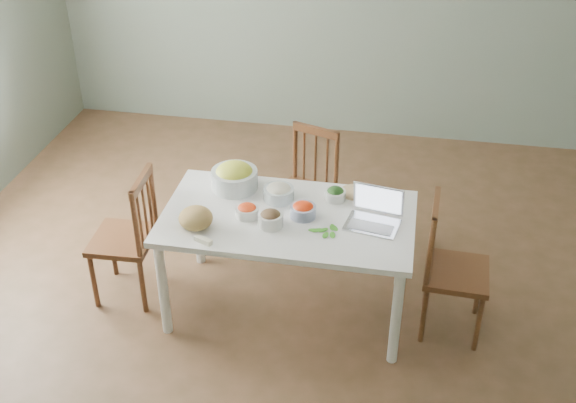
% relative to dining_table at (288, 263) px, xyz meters
% --- Properties ---
extents(floor, '(5.00, 5.00, 0.00)m').
position_rel_dining_table_xyz_m(floor, '(-0.06, 0.08, -0.35)').
color(floor, '#4A361F').
rests_on(floor, ground).
extents(dining_table, '(1.50, 0.85, 0.70)m').
position_rel_dining_table_xyz_m(dining_table, '(0.00, 0.00, 0.00)').
color(dining_table, white).
rests_on(dining_table, floor).
extents(chair_far, '(0.48, 0.47, 0.87)m').
position_rel_dining_table_xyz_m(chair_far, '(-0.02, 0.71, 0.08)').
color(chair_far, '#381D10').
rests_on(chair_far, floor).
extents(chair_left, '(0.39, 0.41, 0.90)m').
position_rel_dining_table_xyz_m(chair_left, '(-1.06, -0.05, 0.10)').
color(chair_left, '#381D10').
rests_on(chair_left, floor).
extents(chair_right, '(0.39, 0.41, 0.89)m').
position_rel_dining_table_xyz_m(chair_right, '(1.02, -0.00, 0.09)').
color(chair_right, '#381D10').
rests_on(chair_right, floor).
extents(bread_boule, '(0.23, 0.23, 0.13)m').
position_rel_dining_table_xyz_m(bread_boule, '(-0.50, -0.22, 0.42)').
color(bread_boule, tan).
rests_on(bread_boule, dining_table).
extents(butter_stick, '(0.12, 0.07, 0.03)m').
position_rel_dining_table_xyz_m(butter_stick, '(-0.42, -0.36, 0.37)').
color(butter_stick, white).
rests_on(butter_stick, dining_table).
extents(bowl_squash, '(0.35, 0.35, 0.17)m').
position_rel_dining_table_xyz_m(bowl_squash, '(-0.39, 0.25, 0.44)').
color(bowl_squash, gold).
rests_on(bowl_squash, dining_table).
extents(bowl_carrot, '(0.18, 0.18, 0.08)m').
position_rel_dining_table_xyz_m(bowl_carrot, '(-0.24, -0.05, 0.39)').
color(bowl_carrot, '#CC421C').
rests_on(bowl_carrot, dining_table).
extents(bowl_onion, '(0.20, 0.20, 0.10)m').
position_rel_dining_table_xyz_m(bowl_onion, '(-0.09, 0.17, 0.40)').
color(bowl_onion, white).
rests_on(bowl_onion, dining_table).
extents(bowl_mushroom, '(0.19, 0.19, 0.10)m').
position_rel_dining_table_xyz_m(bowl_mushroom, '(-0.08, -0.12, 0.40)').
color(bowl_mushroom, '#3F271D').
rests_on(bowl_mushroom, dining_table).
extents(bowl_redpep, '(0.19, 0.19, 0.09)m').
position_rel_dining_table_xyz_m(bowl_redpep, '(0.09, 0.01, 0.40)').
color(bowl_redpep, red).
rests_on(bowl_redpep, dining_table).
extents(bowl_broccoli, '(0.15, 0.15, 0.08)m').
position_rel_dining_table_xyz_m(bowl_broccoli, '(0.25, 0.23, 0.39)').
color(bowl_broccoli, '#0F3812').
rests_on(bowl_broccoli, dining_table).
extents(flatbread, '(0.20, 0.20, 0.02)m').
position_rel_dining_table_xyz_m(flatbread, '(0.36, 0.32, 0.36)').
color(flatbread, '#CFB889').
rests_on(flatbread, dining_table).
extents(basil_bunch, '(0.19, 0.19, 0.02)m').
position_rel_dining_table_xyz_m(basil_bunch, '(0.23, -0.12, 0.36)').
color(basil_bunch, '#25730D').
rests_on(basil_bunch, dining_table).
extents(laptop, '(0.34, 0.30, 0.21)m').
position_rel_dining_table_xyz_m(laptop, '(0.50, -0.02, 0.46)').
color(laptop, silver).
rests_on(laptop, dining_table).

